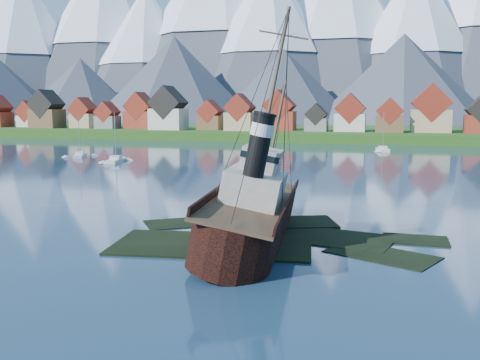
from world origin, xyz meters
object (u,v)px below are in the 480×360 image
(sailboat_a, at_px, (116,161))
(sailboat_c, at_px, (80,156))
(sailboat_e, at_px, (383,150))
(tugboat_wreck, at_px, (250,210))

(sailboat_a, bearing_deg, sailboat_c, 137.88)
(sailboat_e, bearing_deg, sailboat_a, -150.97)
(tugboat_wreck, xyz_separation_m, sailboat_c, (-61.03, 67.30, -2.58))
(tugboat_wreck, relative_size, sailboat_c, 2.59)
(sailboat_a, bearing_deg, sailboat_e, 26.75)
(sailboat_a, bearing_deg, tugboat_wreck, -63.58)
(sailboat_a, height_order, sailboat_e, sailboat_a)
(sailboat_c, distance_m, sailboat_e, 81.05)
(sailboat_a, distance_m, sailboat_c, 16.80)
(tugboat_wreck, xyz_separation_m, sailboat_a, (-46.52, 58.84, -2.57))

